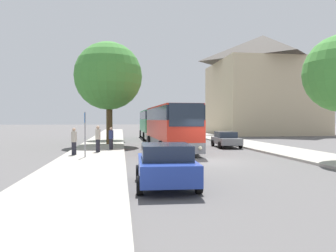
{
  "coord_description": "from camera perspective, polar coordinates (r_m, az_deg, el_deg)",
  "views": [
    {
      "loc": [
        -5.21,
        -18.42,
        2.43
      ],
      "look_at": [
        -0.86,
        12.16,
        1.83
      ],
      "focal_mm": 35.0,
      "sensor_mm": 36.0,
      "label": 1
    }
  ],
  "objects": [
    {
      "name": "bus_stop_sign",
      "position": [
        20.57,
        -14.25,
        -0.54
      ],
      "size": [
        0.08,
        0.45,
        2.75
      ],
      "color": "gray",
      "rests_on": "sidewalk_left"
    },
    {
      "name": "pedestrian_waiting_near",
      "position": [
        23.69,
        -12.11,
        -2.15
      ],
      "size": [
        0.36,
        0.36,
        1.85
      ],
      "rotation": [
        0.0,
        0.0,
        2.2
      ],
      "color": "#23232D",
      "rests_on": "sidewalk_left"
    },
    {
      "name": "tree_left_far",
      "position": [
        38.31,
        -9.96,
        5.97
      ],
      "size": [
        4.2,
        4.2,
        7.67
      ],
      "color": "#47331E",
      "rests_on": "sidewalk_left"
    },
    {
      "name": "parked_car_right_near",
      "position": [
        29.15,
        10.05,
        -2.27
      ],
      "size": [
        2.13,
        4.25,
        1.37
      ],
      "rotation": [
        0.0,
        0.0,
        3.09
      ],
      "color": "slate",
      "rests_on": "ground_plane"
    },
    {
      "name": "tree_left_near",
      "position": [
        31.44,
        -10.36,
        8.55
      ],
      "size": [
        6.32,
        6.32,
        9.53
      ],
      "color": "#513D23",
      "rests_on": "sidewalk_left"
    },
    {
      "name": "pedestrian_waiting_far",
      "position": [
        22.11,
        -16.06,
        -2.55
      ],
      "size": [
        0.36,
        0.36,
        1.75
      ],
      "rotation": [
        0.0,
        0.0,
        4.64
      ],
      "color": "#23232D",
      "rests_on": "sidewalk_left"
    },
    {
      "name": "pedestrian_walking_back",
      "position": [
        25.43,
        -9.88,
        -2.13
      ],
      "size": [
        0.36,
        0.36,
        1.69
      ],
      "rotation": [
        0.0,
        0.0,
        3.04
      ],
      "color": "#23232D",
      "rests_on": "sidewalk_left"
    },
    {
      "name": "sidewalk_left",
      "position": [
        18.65,
        -13.62,
        -6.18
      ],
      "size": [
        4.0,
        120.0,
        0.15
      ],
      "primitive_type": "cube",
      "color": "#A39E93",
      "rests_on": "ground_plane"
    },
    {
      "name": "bus_middle",
      "position": [
        41.37,
        -2.78,
        0.36
      ],
      "size": [
        2.8,
        11.59,
        3.55
      ],
      "rotation": [
        0.0,
        0.0,
        -0.0
      ],
      "color": "silver",
      "rests_on": "ground_plane"
    },
    {
      "name": "parked_car_left_curb",
      "position": [
        11.94,
        -0.41,
        -6.72
      ],
      "size": [
        2.26,
        4.17,
        1.55
      ],
      "rotation": [
        0.0,
        0.0,
        -0.04
      ],
      "color": "#233D9E",
      "rests_on": "ground_plane"
    },
    {
      "name": "sidewalk_right",
      "position": [
        22.23,
        25.39,
        -5.08
      ],
      "size": [
        4.0,
        120.0,
        0.15
      ],
      "primitive_type": "cube",
      "color": "#A39E93",
      "rests_on": "ground_plane"
    },
    {
      "name": "ground_plane",
      "position": [
        19.3,
        7.68,
        -6.14
      ],
      "size": [
        300.0,
        300.0,
        0.0
      ],
      "primitive_type": "plane",
      "color": "#565454",
      "rests_on": "ground"
    },
    {
      "name": "building_right_background",
      "position": [
        57.69,
        16.17,
        6.9
      ],
      "size": [
        15.82,
        15.4,
        16.59
      ],
      "color": "#C6B28E",
      "rests_on": "ground_plane"
    },
    {
      "name": "bus_front",
      "position": [
        25.81,
        0.37,
        -0.17
      ],
      "size": [
        3.02,
        11.6,
        3.48
      ],
      "rotation": [
        0.0,
        0.0,
        0.03
      ],
      "color": "gray",
      "rests_on": "ground_plane"
    }
  ]
}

